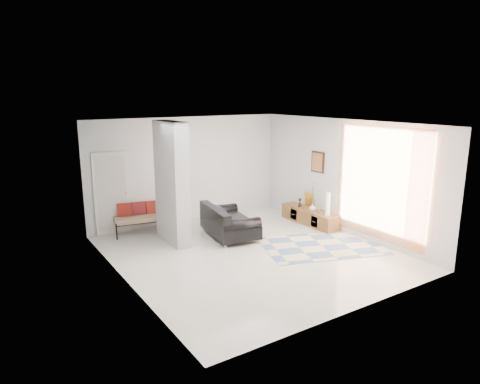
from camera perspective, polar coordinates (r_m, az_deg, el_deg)
floor at (r=9.42m, az=1.45°, el=-8.11°), size 6.00×6.00×0.00m
ceiling at (r=8.81m, az=1.55°, el=9.14°), size 6.00×6.00×0.00m
wall_back at (r=11.56m, az=-6.95°, el=2.99°), size 6.00×0.00×6.00m
wall_front at (r=6.84m, az=15.89°, el=-4.47°), size 6.00×0.00×6.00m
wall_left at (r=7.84m, az=-15.35°, el=-2.21°), size 0.00×6.00×6.00m
wall_right at (r=10.78m, az=13.66°, el=1.98°), size 0.00×6.00×6.00m
partition_column at (r=9.86m, az=-9.09°, el=1.18°), size 0.35×1.20×2.80m
hallway_door at (r=10.86m, az=-16.78°, el=-0.17°), size 0.85×0.06×2.04m
curtain at (r=9.97m, az=18.13°, el=1.11°), size 0.00×2.55×2.55m
wall_art at (r=11.34m, az=10.33°, el=3.96°), size 0.04×0.45×0.55m
media_console at (r=11.52m, az=9.30°, el=-3.23°), size 0.45×1.83×0.80m
loveseat at (r=10.34m, az=-1.71°, el=-4.10°), size 1.20×1.78×0.76m
daybed at (r=10.91m, az=-12.69°, el=-3.09°), size 1.61×0.90×0.77m
area_rug at (r=10.00m, az=10.81°, el=-7.04°), size 3.07×2.53×0.01m
cylinder_lamp at (r=10.92m, az=11.64°, el=-1.59°), size 0.11×0.11×0.58m
bronze_figurine at (r=11.67m, az=7.99°, el=-1.39°), size 0.13×0.13×0.23m
vase at (r=11.32m, az=9.63°, el=-2.03°), size 0.18×0.18×0.19m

